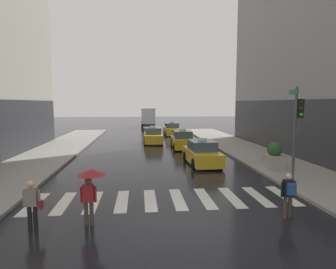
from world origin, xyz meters
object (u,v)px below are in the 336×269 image
Objects in this scene: pedestrian_with_umbrella at (90,181)px; taxi_fourth at (172,130)px; taxi_third at (153,136)px; pedestrian_with_handbag at (32,202)px; planter_near_corner at (274,156)px; taxi_lead at (202,154)px; box_truck at (148,117)px; pedestrian_with_backpack at (289,192)px; taxi_second at (182,140)px; traffic_light_pole at (297,121)px.

taxi_fourth is at bearing 77.79° from pedestrian_with_umbrella.
taxi_third is at bearing -111.42° from taxi_fourth.
taxi_third is 2.77× the size of pedestrian_with_handbag.
taxi_fourth is 20.49m from planter_near_corner.
taxi_lead is 11.16m from taxi_third.
taxi_third is 2.86× the size of planter_near_corner.
box_truck is at bearing 95.16° from taxi_lead.
taxi_lead is 1.01× the size of taxi_fourth.
taxi_lead is at bearing -84.84° from box_truck.
pedestrian_with_backpack is at bearing -87.75° from taxi_fourth.
pedestrian_with_backpack is 7.84m from planter_near_corner.
taxi_third is at bearing 117.85° from planter_near_corner.
taxi_second is 2.87× the size of planter_near_corner.
traffic_light_pole reaches higher than taxi_second.
pedestrian_with_umbrella is 1.18× the size of pedestrian_with_backpack.
box_truck reaches higher than pedestrian_with_handbag.
box_truck is (-2.71, 30.00, 1.13)m from taxi_lead.
planter_near_corner is at bearing -78.08° from box_truck.
pedestrian_with_backpack is (3.85, -20.24, 0.25)m from taxi_third.
box_truck is at bearing 102.59° from taxi_fourth.
taxi_lead is 1.01× the size of taxi_third.
pedestrian_with_umbrella is at bearing -122.38° from taxi_lead.
taxi_lead is 7.09m from taxi_second.
taxi_second is 10.25m from planter_near_corner.
taxi_third is at bearing 81.23° from pedestrian_with_umbrella.
traffic_light_pole is at bearing -72.14° from taxi_second.
box_truck is 39.80m from pedestrian_with_handbag.
taxi_second is 0.61× the size of box_truck.
pedestrian_with_umbrella reaches higher than taxi_fourth.
taxi_lead is (-3.71, 5.21, -2.53)m from traffic_light_pole.
traffic_light_pole is 1.05× the size of taxi_third.
pedestrian_with_umbrella is at bearing -108.96° from taxi_second.
traffic_light_pole reaches higher than taxi_lead.
traffic_light_pole is 1.05× the size of taxi_second.
taxi_fourth is at bearing 74.28° from pedestrian_with_handbag.
taxi_third is 0.60× the size of box_truck.
taxi_second is 1.01× the size of taxi_fourth.
taxi_fourth is 0.60× the size of box_truck.
taxi_second is at bearing -91.34° from taxi_fourth.
planter_near_corner is at bearing 67.38° from pedestrian_with_backpack.
planter_near_corner is (6.87, -13.00, 0.15)m from taxi_third.
taxi_third is 2.77× the size of pedestrian_with_backpack.
planter_near_corner is at bearing 31.71° from pedestrian_with_handbag.
planter_near_corner reaches higher than pedestrian_with_backpack.
taxi_second reaches higher than pedestrian_with_backpack.
taxi_fourth is (0.25, 10.79, 0.00)m from taxi_second.
box_truck reaches higher than taxi_second.
taxi_lead is 1.00× the size of taxi_second.
planter_near_corner is (4.09, -2.19, 0.15)m from taxi_lead.
traffic_light_pole reaches higher than pedestrian_with_umbrella.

